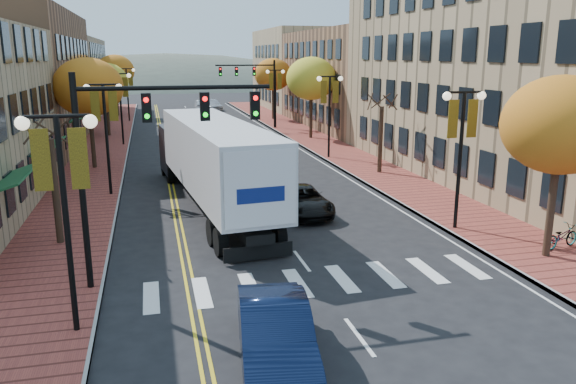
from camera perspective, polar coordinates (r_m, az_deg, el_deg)
ground at (r=17.62m, az=4.88°, el=-11.47°), size 200.00×200.00×0.00m
sidewalk_left at (r=48.29m, az=-18.20°, el=4.22°), size 4.00×85.00×0.15m
sidewalk_right at (r=50.20m, az=2.79°, el=5.23°), size 4.00×85.00×0.15m
building_left_far at (r=77.02m, az=-23.04°, el=10.63°), size 12.00×26.00×9.50m
building_right_near at (r=39.09m, az=24.14°, el=12.59°), size 15.00×28.00×15.00m
building_right_mid at (r=61.85m, az=8.90°, el=11.27°), size 15.00×24.00×10.00m
building_right_far at (r=82.57m, az=2.93°, el=12.34°), size 15.00×20.00×11.00m
tree_left_a at (r=23.95m, az=-22.55°, el=0.04°), size 0.28×0.28×4.20m
tree_left_b at (r=39.30m, az=-19.64°, el=9.98°), size 4.48×4.48×7.21m
tree_left_c at (r=55.25m, az=-18.06°, el=10.55°), size 4.16×4.16×6.69m
tree_left_d at (r=73.19m, az=-17.16°, el=11.67°), size 4.61×4.61×7.42m
tree_right_a at (r=22.35m, az=25.96°, el=6.11°), size 4.16×4.16×6.69m
tree_right_b at (r=36.38m, az=9.38°, el=5.27°), size 0.28×0.28×4.20m
tree_right_c at (r=51.13m, az=2.37°, el=11.44°), size 4.48×4.48×7.21m
tree_right_d at (r=66.64m, az=-1.54°, el=11.84°), size 4.35×4.35×7.00m
lamp_left_a at (r=15.57m, az=-21.93°, el=0.89°), size 1.96×0.36×6.05m
lamp_left_b at (r=31.31m, az=-18.08°, el=7.21°), size 1.96×0.36×6.05m
lamp_left_c at (r=49.22m, az=-16.69°, el=9.45°), size 1.96×0.36×6.05m
lamp_left_d at (r=67.18m, az=-16.04°, el=10.49°), size 1.96×0.36×6.05m
lamp_right_a at (r=24.82m, az=17.23°, el=5.73°), size 1.96×0.36×6.05m
lamp_right_b at (r=41.21m, az=4.24°, el=9.25°), size 1.96×0.36×6.05m
lamp_right_c at (r=58.56m, az=-1.29°, el=10.61°), size 1.96×0.36×6.05m
traffic_mast_near at (r=18.25m, az=-14.56°, el=5.21°), size 6.10×0.35×7.00m
traffic_mast_far at (r=58.12m, az=-3.28°, el=11.19°), size 6.10×0.34×7.00m
semi_truck at (r=28.19m, az=-7.95°, el=3.61°), size 4.61×17.96×4.44m
navy_sedan at (r=14.20m, az=-1.29°, el=-14.32°), size 2.29×5.09×1.62m
black_suv at (r=27.06m, az=1.43°, el=-0.86°), size 2.26×4.84×1.34m
car_far_white at (r=63.58m, az=-9.82°, el=7.49°), size 2.14×4.71×1.57m
car_far_silver at (r=79.87m, az=-7.65°, el=8.76°), size 2.50×5.19×1.46m
car_far_oncoming at (r=80.02m, az=-8.81°, el=8.71°), size 1.53×4.26×1.40m
bicycle at (r=24.41m, az=26.05°, el=-4.07°), size 1.86×1.04×0.93m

